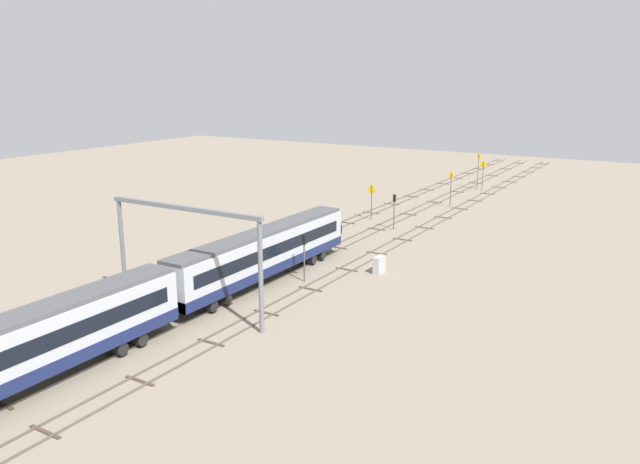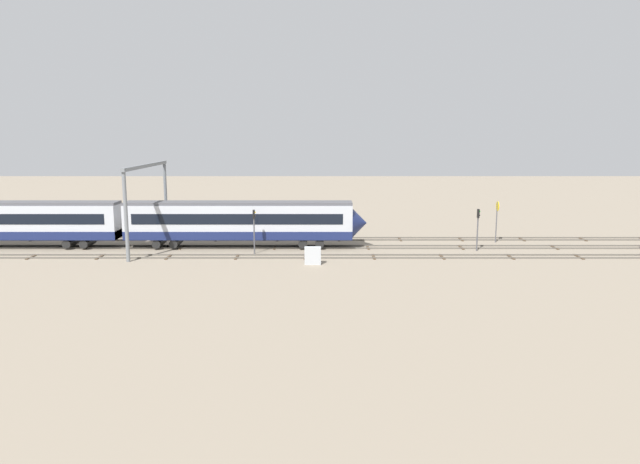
% 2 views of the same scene
% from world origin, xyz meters
% --- Properties ---
extents(ground_plane, '(205.54, 205.54, 0.00)m').
position_xyz_m(ground_plane, '(0.00, 0.00, 0.00)').
color(ground_plane, gray).
extents(track_near_foreground, '(189.54, 2.40, 0.16)m').
position_xyz_m(track_near_foreground, '(0.00, -4.84, 0.07)').
color(track_near_foreground, '#59544C').
rests_on(track_near_foreground, ground).
extents(track_with_train, '(189.54, 2.40, 0.16)m').
position_xyz_m(track_with_train, '(-0.00, 0.00, 0.07)').
color(track_with_train, '#59544C').
rests_on(track_with_train, ground).
extents(track_middle, '(189.54, 2.40, 0.16)m').
position_xyz_m(track_middle, '(0.00, 4.84, 0.07)').
color(track_middle, '#59544C').
rests_on(track_middle, ground).
extents(overhead_gantry, '(0.40, 15.07, 8.90)m').
position_xyz_m(overhead_gantry, '(-13.48, 0.37, 6.45)').
color(overhead_gantry, slate).
rests_on(overhead_gantry, ground).
extents(speed_sign_near_foreground, '(0.14, 1.09, 4.63)m').
position_xyz_m(speed_sign_near_foreground, '(24.56, 3.03, 3.15)').
color(speed_sign_near_foreground, '#4C4C51').
rests_on(speed_sign_near_foreground, ground).
extents(signal_light_trackside_approach, '(0.31, 0.32, 4.40)m').
position_xyz_m(signal_light_trackside_approach, '(21.17, -1.78, 2.89)').
color(signal_light_trackside_approach, '#4C4C51').
rests_on(signal_light_trackside_approach, ground).
extents(signal_light_trackside_departure, '(0.31, 0.32, 4.51)m').
position_xyz_m(signal_light_trackside_departure, '(-1.81, -3.20, 2.96)').
color(signal_light_trackside_departure, '#4C4C51').
rests_on(signal_light_trackside_departure, ground).
extents(relay_cabinet, '(1.55, 0.67, 1.65)m').
position_xyz_m(relay_cabinet, '(4.16, -8.00, 0.83)').
color(relay_cabinet, '#B2B7BC').
rests_on(relay_cabinet, ground).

